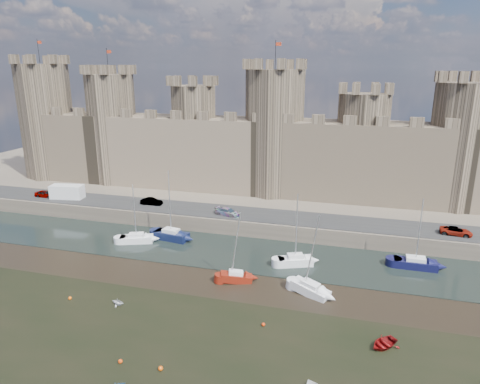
% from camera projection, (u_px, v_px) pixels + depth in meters
% --- Properties ---
extents(ground, '(160.00, 160.00, 0.00)m').
position_uv_depth(ground, '(152.00, 354.00, 40.20)').
color(ground, black).
rests_on(ground, ground).
extents(water_channel, '(160.00, 12.00, 0.08)m').
position_uv_depth(water_channel, '(227.00, 251.00, 62.39)').
color(water_channel, black).
rests_on(water_channel, ground).
extents(quay, '(160.00, 60.00, 2.50)m').
position_uv_depth(quay, '(274.00, 182.00, 95.35)').
color(quay, '#4C443A').
rests_on(quay, ground).
extents(road, '(160.00, 7.00, 0.10)m').
position_uv_depth(road, '(244.00, 213.00, 70.94)').
color(road, black).
rests_on(road, quay).
extents(castle, '(108.50, 11.00, 29.00)m').
position_uv_depth(castle, '(260.00, 145.00, 81.48)').
color(castle, '#42382B').
rests_on(castle, quay).
extents(car_0, '(3.95, 1.60, 1.34)m').
position_uv_depth(car_0, '(45.00, 194.00, 79.61)').
color(car_0, gray).
rests_on(car_0, quay).
extents(car_1, '(3.92, 1.51, 1.27)m').
position_uv_depth(car_1, '(152.00, 202.00, 75.22)').
color(car_1, gray).
rests_on(car_1, quay).
extents(car_2, '(4.61, 2.72, 1.25)m').
position_uv_depth(car_2, '(228.00, 212.00, 69.88)').
color(car_2, gray).
rests_on(car_2, quay).
extents(car_3, '(4.60, 2.53, 1.22)m').
position_uv_depth(car_3, '(456.00, 231.00, 61.74)').
color(car_3, gray).
rests_on(car_3, quay).
extents(van, '(6.19, 3.27, 2.57)m').
position_uv_depth(van, '(67.00, 192.00, 78.69)').
color(van, silver).
rests_on(van, quay).
extents(sailboat_0, '(5.27, 3.49, 9.19)m').
position_uv_depth(sailboat_0, '(136.00, 238.00, 65.37)').
color(sailboat_0, silver).
rests_on(sailboat_0, ground).
extents(sailboat_1, '(5.76, 2.94, 11.02)m').
position_uv_depth(sailboat_1, '(171.00, 235.00, 66.43)').
color(sailboat_1, '#0E1532').
rests_on(sailboat_1, ground).
extents(sailboat_2, '(5.02, 3.43, 10.10)m').
position_uv_depth(sailboat_2, '(295.00, 260.00, 57.82)').
color(sailboat_2, silver).
rests_on(sailboat_2, ground).
extents(sailboat_3, '(5.52, 2.18, 9.65)m').
position_uv_depth(sailboat_3, '(415.00, 263.00, 57.12)').
color(sailboat_3, black).
rests_on(sailboat_3, ground).
extents(sailboat_4, '(4.25, 2.70, 9.28)m').
position_uv_depth(sailboat_4, '(236.00, 277.00, 53.52)').
color(sailboat_4, '#66170B').
rests_on(sailboat_4, ground).
extents(sailboat_5, '(4.98, 3.51, 10.03)m').
position_uv_depth(sailboat_5, '(310.00, 289.00, 50.56)').
color(sailboat_5, silver).
rests_on(sailboat_5, ground).
extents(dinghy_3, '(1.53, 1.33, 0.78)m').
position_uv_depth(dinghy_3, '(118.00, 302.00, 48.29)').
color(dinghy_3, silver).
rests_on(dinghy_3, ground).
extents(dinghy_4, '(3.71, 3.81, 0.64)m').
position_uv_depth(dinghy_4, '(384.00, 344.00, 41.10)').
color(dinghy_4, maroon).
rests_on(dinghy_4, ground).
extents(buoy_1, '(0.40, 0.40, 0.40)m').
position_uv_depth(buoy_1, '(70.00, 298.00, 49.48)').
color(buoy_1, '#E1560A').
rests_on(buoy_1, ground).
extents(buoy_2, '(0.45, 0.45, 0.45)m').
position_uv_depth(buoy_2, '(161.00, 368.00, 37.92)').
color(buoy_2, '#CF4909').
rests_on(buoy_2, ground).
extents(buoy_3, '(0.38, 0.38, 0.38)m').
position_uv_depth(buoy_3, '(263.00, 324.00, 44.45)').
color(buoy_3, red).
rests_on(buoy_3, ground).
extents(buoy_4, '(0.40, 0.40, 0.40)m').
position_uv_depth(buoy_4, '(120.00, 361.00, 38.86)').
color(buoy_4, '#D43B09').
rests_on(buoy_4, ground).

